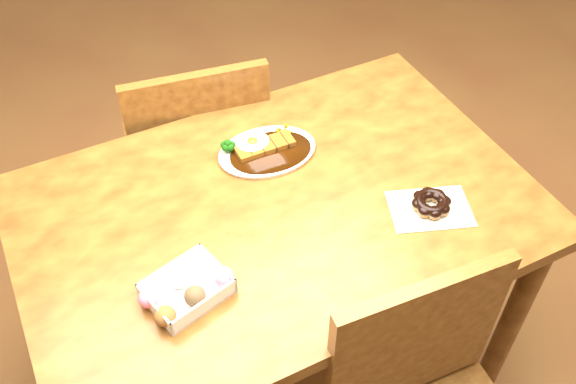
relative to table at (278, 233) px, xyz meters
name	(u,v)px	position (x,y,z in m)	size (l,w,h in m)	color
ground	(281,364)	(0.00, 0.00, -0.65)	(6.00, 6.00, 0.00)	brown
table	(278,233)	(0.00, 0.00, 0.00)	(1.20, 0.80, 0.75)	#4B260F
chair_far	(198,154)	(-0.02, 0.54, -0.17)	(0.48, 0.48, 0.87)	#4B260F
katsu_curry_plate	(265,149)	(0.05, 0.18, 0.11)	(0.26, 0.20, 0.05)	white
donut_box	(186,290)	(-0.28, -0.14, 0.12)	(0.20, 0.16, 0.05)	white
pon_de_ring	(431,204)	(0.31, -0.17, 0.12)	(0.22, 0.19, 0.04)	silver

